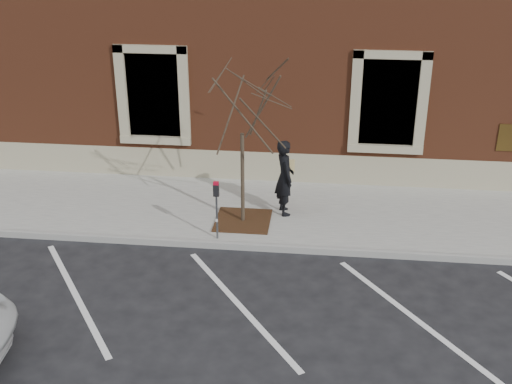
# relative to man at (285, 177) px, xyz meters

# --- Properties ---
(ground) EXTENTS (120.00, 120.00, 0.00)m
(ground) POSITION_rel_man_xyz_m (-0.57, -1.58, -1.07)
(ground) COLOR #28282B
(ground) RESTS_ON ground
(sidewalk_near) EXTENTS (40.00, 3.50, 0.15)m
(sidewalk_near) POSITION_rel_man_xyz_m (-0.57, 0.17, -0.99)
(sidewalk_near) COLOR #BBBAB0
(sidewalk_near) RESTS_ON ground
(curb_near) EXTENTS (40.00, 0.12, 0.15)m
(curb_near) POSITION_rel_man_xyz_m (-0.57, -1.63, -0.99)
(curb_near) COLOR #9E9E99
(curb_near) RESTS_ON ground
(parking_stripes) EXTENTS (28.00, 4.40, 0.01)m
(parking_stripes) POSITION_rel_man_xyz_m (-0.57, -3.78, -1.06)
(parking_stripes) COLOR silver
(parking_stripes) RESTS_ON ground
(building_civic) EXTENTS (40.00, 8.62, 8.00)m
(building_civic) POSITION_rel_man_xyz_m (-0.57, 6.16, 2.93)
(building_civic) COLOR brown
(building_civic) RESTS_ON ground
(man) EXTENTS (0.63, 0.77, 1.83)m
(man) POSITION_rel_man_xyz_m (0.00, 0.00, 0.00)
(man) COLOR black
(man) RESTS_ON sidewalk_near
(parking_meter) EXTENTS (0.12, 0.09, 1.36)m
(parking_meter) POSITION_rel_man_xyz_m (-1.37, -1.46, 0.03)
(parking_meter) COLOR #595B60
(parking_meter) RESTS_ON sidewalk_near
(tree_grate) EXTENTS (1.27, 1.27, 0.03)m
(tree_grate) POSITION_rel_man_xyz_m (-0.92, -0.56, -0.90)
(tree_grate) COLOR #452416
(tree_grate) RESTS_ON sidewalk_near
(sapling) EXTENTS (2.35, 2.35, 3.92)m
(sapling) POSITION_rel_man_xyz_m (-0.92, -0.56, 1.83)
(sapling) COLOR #3F3026
(sapling) RESTS_ON sidewalk_near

